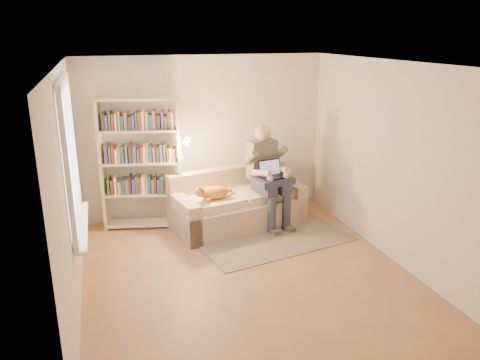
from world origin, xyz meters
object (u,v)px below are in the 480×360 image
object	(u,v)px
laptop	(275,172)
bookshelf	(141,157)
sofa	(237,206)
cat	(212,193)
person	(267,171)

from	to	relation	value
laptop	bookshelf	bearing A→B (deg)	152.23
sofa	cat	distance (m)	0.62
cat	laptop	xyz separation A→B (m)	(1.01, 0.03, 0.22)
sofa	cat	bearing A→B (deg)	-165.22
sofa	laptop	distance (m)	0.81
person	bookshelf	world-z (taller)	bookshelf
bookshelf	cat	bearing A→B (deg)	-19.71
person	bookshelf	xyz separation A→B (m)	(-1.87, 0.41, 0.26)
sofa	laptop	world-z (taller)	laptop
person	laptop	xyz separation A→B (m)	(0.08, -0.14, 0.01)
person	laptop	world-z (taller)	person
cat	laptop	bearing A→B (deg)	-10.19
sofa	cat	world-z (taller)	sofa
cat	bookshelf	world-z (taller)	bookshelf
laptop	bookshelf	distance (m)	2.05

